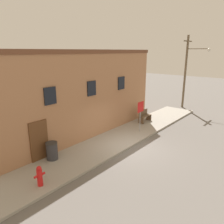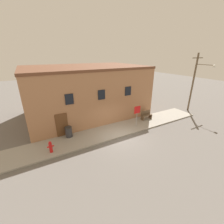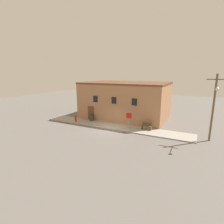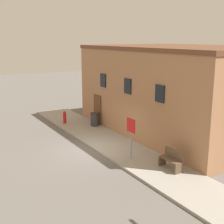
% 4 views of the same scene
% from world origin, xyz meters
% --- Properties ---
extents(ground_plane, '(80.00, 80.00, 0.00)m').
position_xyz_m(ground_plane, '(0.00, 0.00, 0.00)').
color(ground_plane, '#66605B').
extents(sidewalk, '(20.39, 2.69, 0.13)m').
position_xyz_m(sidewalk, '(0.00, 1.34, 0.06)').
color(sidewalk, '#9E998E').
rests_on(sidewalk, ground).
extents(brick_building, '(12.90, 8.75, 5.64)m').
position_xyz_m(brick_building, '(-0.53, 7.00, 2.82)').
color(brick_building, '#A87551').
rests_on(brick_building, ground).
extents(fire_hydrant, '(0.48, 0.23, 0.89)m').
position_xyz_m(fire_hydrant, '(-5.68, 0.66, 0.57)').
color(fire_hydrant, red).
rests_on(fire_hydrant, sidewalk).
extents(stop_sign, '(0.71, 0.06, 2.11)m').
position_xyz_m(stop_sign, '(2.39, 0.93, 1.61)').
color(stop_sign, gray).
rests_on(stop_sign, sidewalk).
extents(bench, '(1.24, 0.44, 0.93)m').
position_xyz_m(bench, '(4.45, 1.82, 0.57)').
color(bench, brown).
rests_on(bench, sidewalk).
extents(trash_bin, '(0.60, 0.60, 0.92)m').
position_xyz_m(trash_bin, '(-3.97, 2.20, 0.59)').
color(trash_bin, '#333338').
rests_on(trash_bin, sidewalk).
extents(utility_pole, '(1.80, 2.25, 7.00)m').
position_xyz_m(utility_pole, '(11.34, 1.32, 3.91)').
color(utility_pole, brown).
rests_on(utility_pole, ground).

